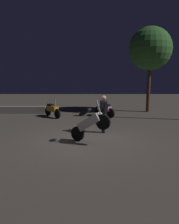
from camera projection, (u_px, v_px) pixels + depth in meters
The scene contains 7 objects.
ground_plane at pixel (85, 141), 8.63m from camera, with size 40.00×40.00×0.00m, color #4C443D.
motorcycle_white_foreground at pixel (89, 123), 8.26m from camera, with size 1.46×0.96×1.63m.
motorcycle_orange_parked_left at pixel (52, 110), 13.33m from camera, with size 1.13×1.35×1.11m.
motorcycle_pink_parked_right at pixel (104, 109), 13.48m from camera, with size 1.12×1.35×1.11m.
person_rider_beside at pixel (103, 111), 9.70m from camera, with size 0.29×0.67×1.63m.
tree_left_bg at pixel (150, 49), 14.60m from camera, with size 2.79×2.79×5.54m.
planter_wall_low at pixel (20, 110), 14.63m from camera, with size 3.32×0.50×0.45m.
Camera 1 is at (0.18, -8.32, 2.55)m, focal length 36.13 mm.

